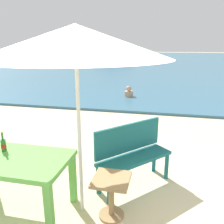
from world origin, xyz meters
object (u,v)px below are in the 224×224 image
Objects in this scene: boat_fishing_trawler at (113,55)px; boat_ferry at (87,51)px; beer_bottle_amber at (3,144)px; swimmer_person at (129,92)px; bench_teal_center at (132,151)px; patio_umbrella at (76,42)px; side_table_wood at (111,191)px; picnic_table_green at (13,166)px.

boat_ferry is at bearing 119.57° from boat_fishing_trawler.
beer_bottle_amber is 0.05× the size of boat_ferry.
boat_ferry is (-13.19, 34.70, 0.52)m from swimmer_person.
bench_teal_center is at bearing -80.92° from swimmer_person.
patio_umbrella reaches higher than bench_teal_center.
bench_teal_center is at bearing 27.15° from beer_bottle_amber.
patio_umbrella is 43.55m from boat_ferry.
bench_teal_center is at bearing 79.66° from side_table_wood.
bench_teal_center reaches higher than swimmer_person.
side_table_wood is 6.73m from swimmer_person.
beer_bottle_amber is 6.76m from swimmer_person.
beer_bottle_amber is 0.24× the size of bench_teal_center.
boat_fishing_trawler is at bearing -60.43° from boat_ferry.
beer_bottle_amber is 0.06× the size of boat_fishing_trawler.
patio_umbrella is at bearing -71.81° from boat_ferry.
beer_bottle_amber reaches higher than bench_teal_center.
boat_fishing_trawler is (-5.48, 27.06, -1.44)m from patio_umbrella.
side_table_wood is (0.40, -0.03, -1.76)m from patio_umbrella.
swimmer_person is 37.13m from boat_ferry.
boat_ferry is (-13.59, 41.35, -1.36)m from patio_umbrella.
beer_bottle_amber reaches higher than swimmer_person.
swimmer_person is at bearing 96.82° from side_table_wood.
boat_fishing_trawler is (-5.88, 27.09, 0.33)m from side_table_wood.
swimmer_person is (0.62, 6.70, -0.61)m from beer_bottle_amber.
patio_umbrella is 1.83m from bench_teal_center.
swimmer_person is at bearing 99.08° from bench_teal_center.
boat_fishing_trawler reaches higher than beer_bottle_amber.
bench_teal_center is 42.99m from boat_ferry.
beer_bottle_amber is 1.50m from side_table_wood.
bench_teal_center is 26.98m from boat_fishing_trawler.
boat_ferry reaches higher than boat_fishing_trawler.
patio_umbrella is 5.61× the size of swimmer_person.
beer_bottle_amber is at bearing -152.85° from bench_teal_center.
boat_ferry reaches higher than swimmer_person.
picnic_table_green is 0.32m from beer_bottle_amber.
bench_teal_center is 0.22× the size of boat_ferry.
bench_teal_center is at bearing -70.81° from boat_ferry.
patio_umbrella is at bearing 13.18° from picnic_table_green.
picnic_table_green reaches higher than side_table_wood.
patio_umbrella is 2.04× the size of bench_teal_center.
patio_umbrella is 27.64m from boat_fishing_trawler.
patio_umbrella reaches higher than boat_fishing_trawler.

